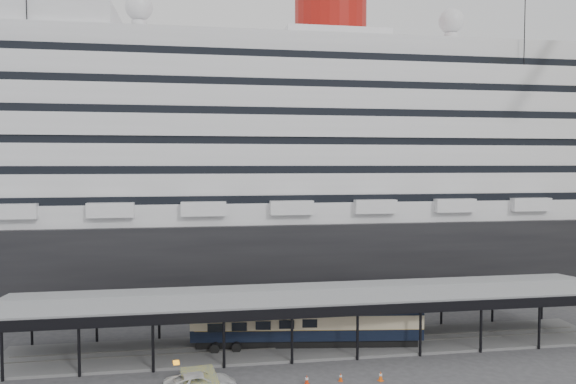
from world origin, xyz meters
The scene contains 8 objects.
ground centered at (0.00, 0.00, 0.00)m, with size 200.00×200.00×0.00m, color #39393C.
cruise_ship centered at (0.05, 32.00, 18.35)m, with size 130.00×30.00×43.90m.
platform_canopy centered at (0.00, 5.00, 2.36)m, with size 56.00×9.18×5.30m.
port_truck centered at (-10.68, -4.03, 0.75)m, with size 2.48×5.38×1.50m, color silver.
pullman_carriage centered at (-0.78, 5.00, 2.55)m, with size 21.47×5.57×20.90m.
traffic_cone_left centered at (-2.55, -3.75, 0.39)m, with size 0.52×0.52×0.79m.
traffic_cone_mid centered at (3.35, -3.95, 0.39)m, with size 0.53×0.53×0.79m.
traffic_cone_right centered at (0.23, -3.49, 0.33)m, with size 0.45×0.45×0.66m.
Camera 1 is at (-11.01, -45.43, 17.16)m, focal length 35.00 mm.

